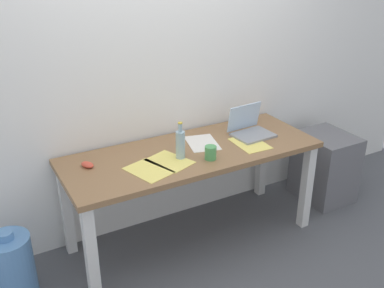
% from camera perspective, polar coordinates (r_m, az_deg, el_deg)
% --- Properties ---
extents(ground_plane, '(8.00, 8.00, 0.00)m').
position_cam_1_polar(ground_plane, '(3.58, 0.00, -11.70)').
color(ground_plane, '#515459').
extents(back_wall, '(5.20, 0.08, 2.60)m').
position_cam_1_polar(back_wall, '(3.35, -3.43, 10.38)').
color(back_wall, white).
rests_on(back_wall, ground).
extents(desk, '(1.85, 0.70, 0.75)m').
position_cam_1_polar(desk, '(3.24, 0.00, -2.40)').
color(desk, olive).
rests_on(desk, ground).
extents(laptop_right, '(0.31, 0.27, 0.22)m').
position_cam_1_polar(laptop_right, '(3.47, 7.39, 1.90)').
color(laptop_right, gray).
rests_on(laptop_right, desk).
extents(beer_bottle, '(0.06, 0.06, 0.26)m').
position_cam_1_polar(beer_bottle, '(3.04, -1.48, -0.00)').
color(beer_bottle, '#99B7C1').
rests_on(beer_bottle, desk).
extents(computer_mouse, '(0.10, 0.12, 0.03)m').
position_cam_1_polar(computer_mouse, '(3.04, -13.14, -2.57)').
color(computer_mouse, '#D84C38').
rests_on(computer_mouse, desk).
extents(coffee_mug, '(0.08, 0.08, 0.09)m').
position_cam_1_polar(coffee_mug, '(3.06, 2.37, -1.12)').
color(coffee_mug, '#4C9E56').
rests_on(coffee_mug, desk).
extents(paper_yellow_folder, '(0.30, 0.35, 0.00)m').
position_cam_1_polar(paper_yellow_folder, '(3.05, -2.85, -2.18)').
color(paper_yellow_folder, '#F4E06B').
rests_on(paper_yellow_folder, desk).
extents(paper_sheet_front_left, '(0.29, 0.35, 0.00)m').
position_cam_1_polar(paper_sheet_front_left, '(2.94, -5.55, -3.35)').
color(paper_sheet_front_left, '#F4E06B').
rests_on(paper_sheet_front_left, desk).
extents(paper_sheet_front_right, '(0.22, 0.30, 0.00)m').
position_cam_1_polar(paper_sheet_front_right, '(3.33, 7.37, 0.07)').
color(paper_sheet_front_right, '#F4E06B').
rests_on(paper_sheet_front_right, desk).
extents(paper_sheet_near_back, '(0.27, 0.34, 0.00)m').
position_cam_1_polar(paper_sheet_near_back, '(3.31, 1.33, 0.13)').
color(paper_sheet_near_back, white).
rests_on(paper_sheet_near_back, desk).
extents(water_cooler_jug, '(0.29, 0.29, 0.49)m').
position_cam_1_polar(water_cooler_jug, '(3.17, -21.94, -14.26)').
color(water_cooler_jug, '#598CC6').
rests_on(water_cooler_jug, ground).
extents(filing_cabinet, '(0.40, 0.48, 0.60)m').
position_cam_1_polar(filing_cabinet, '(4.12, 16.47, -2.74)').
color(filing_cabinet, slate).
rests_on(filing_cabinet, ground).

